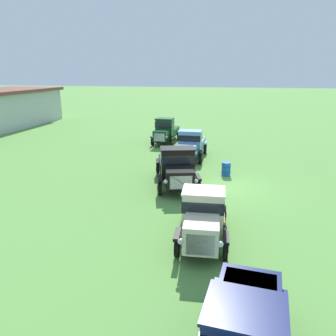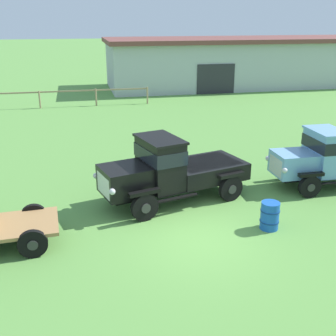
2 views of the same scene
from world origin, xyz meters
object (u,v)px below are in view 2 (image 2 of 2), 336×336
farm_shed (240,62)px  vintage_truck_midrow_center (169,170)px  oil_drum_beside_row (270,216)px  vintage_truck_far_side (334,158)px

farm_shed → vintage_truck_midrow_center: 26.75m
vintage_truck_midrow_center → oil_drum_beside_row: 3.72m
vintage_truck_far_side → oil_drum_beside_row: (-3.84, -2.75, -0.63)m
vintage_truck_midrow_center → vintage_truck_far_side: size_ratio=1.10×
farm_shed → vintage_truck_far_side: bearing=-103.4°
vintage_truck_midrow_center → vintage_truck_far_side: 6.31m
oil_drum_beside_row → farm_shed: bearing=70.3°
vintage_truck_midrow_center → oil_drum_beside_row: vintage_truck_midrow_center is taller
vintage_truck_far_side → oil_drum_beside_row: bearing=-144.4°
vintage_truck_midrow_center → vintage_truck_far_side: vintage_truck_midrow_center is taller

